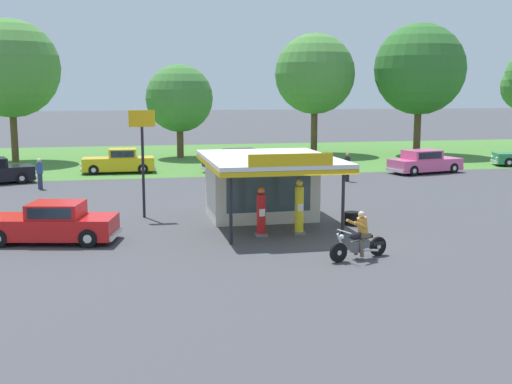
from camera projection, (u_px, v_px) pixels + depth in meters
name	position (u px, v px, depth m)	size (l,w,h in m)	color
ground_plane	(333.00, 239.00, 23.98)	(300.00, 300.00, 0.00)	#424247
grass_verge_strip	(216.00, 157.00, 52.98)	(120.00, 24.00, 0.01)	#477A33
service_station_kiosk	(263.00, 181.00, 27.35)	(5.07, 6.90, 3.25)	beige
gas_pump_nearside	(261.00, 214.00, 24.33)	(0.44, 0.44, 1.87)	slate
gas_pump_offside	(299.00, 209.00, 24.61)	(0.44, 0.44, 2.10)	slate
motorcycle_with_rider	(360.00, 239.00, 21.06)	(2.20, 0.95, 1.58)	black
featured_classic_sedan	(51.00, 224.00, 23.39)	(5.07, 2.76, 1.45)	red
parked_car_back_row_centre	(119.00, 162.00, 42.78)	(4.85, 1.93, 1.60)	gold
parked_car_back_row_centre_left	(244.00, 161.00, 43.29)	(5.79, 3.04, 1.54)	black
parked_car_back_row_left	(425.00, 162.00, 42.73)	(5.32, 2.96, 1.52)	#E55993
bystander_chatting_near_pumps	(40.00, 173.00, 35.79)	(0.34, 0.34, 1.71)	#2D3351
bystander_leaning_by_kiosk	(347.00, 167.00, 38.73)	(0.34, 0.34, 1.71)	black
tree_oak_distant_spare	(315.00, 74.00, 54.42)	(6.74, 6.74, 10.13)	brown
tree_oak_right	(8.00, 71.00, 48.47)	(7.34, 7.34, 10.69)	brown
tree_oak_centre	(420.00, 69.00, 53.79)	(7.56, 7.56, 10.92)	brown
tree_oak_far_left	(179.00, 99.00, 51.78)	(5.38, 5.38, 7.45)	brown
roadside_pole_sign	(142.00, 145.00, 27.50)	(1.10, 0.12, 4.60)	black
spare_tire_stack	(352.00, 218.00, 26.38)	(0.60, 0.60, 0.54)	black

